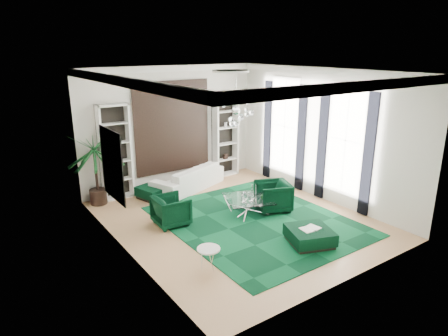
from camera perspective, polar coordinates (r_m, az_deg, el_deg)
floor at (r=10.54m, az=1.83°, el=-7.40°), size 6.00×7.00×0.02m
ceiling at (r=9.62m, az=2.05°, el=13.81°), size 6.00×7.00×0.02m
wall_back at (r=12.83m, az=-7.51°, el=5.87°), size 6.00×0.02×3.80m
wall_front at (r=7.52m, az=18.13°, el=-2.85°), size 6.00×0.02×3.80m
wall_left at (r=8.52m, az=-14.53°, el=-0.22°), size 0.02×7.00×3.80m
wall_right at (r=11.91m, az=13.68°, el=4.67°), size 0.02×7.00×3.80m
crown_molding at (r=9.62m, az=2.04°, el=13.15°), size 6.00×7.00×0.18m
ceiling_medallion at (r=9.86m, az=0.98°, el=13.66°), size 0.90×0.90×0.05m
tapestry at (r=12.78m, az=-7.41°, el=5.84°), size 2.50×0.06×2.80m
shelving_left at (r=12.01m, az=-15.25°, el=2.20°), size 0.90×0.38×2.80m
shelving_right at (r=13.75m, az=0.20°, el=4.63°), size 0.90×0.38×2.80m
painting at (r=9.09m, az=-15.61°, el=0.44°), size 0.04×1.30×1.60m
window_near at (r=11.33m, az=16.99°, el=3.80°), size 0.03×1.10×2.90m
curtain_near_a at (r=10.91m, az=19.93°, el=1.67°), size 0.07×0.30×3.25m
curtain_near_b at (r=11.85m, az=13.85°, el=3.36°), size 0.07×0.30×3.25m
window_far at (r=12.92m, az=8.66°, el=5.90°), size 0.03×1.10×2.90m
curtain_far_a at (r=12.40m, az=10.96°, el=4.14°), size 0.07×0.30×3.25m
curtain_far_b at (r=13.51m, az=6.24°, el=5.39°), size 0.07×0.30×3.25m
rug at (r=10.46m, az=4.58°, el=-7.53°), size 4.20×5.00×0.02m
sofa at (r=12.66m, az=-5.15°, el=-1.37°), size 2.73×1.82×0.74m
armchair_left at (r=10.19m, az=-7.56°, el=-6.05°), size 0.87×0.85×0.76m
armchair_right at (r=11.05m, az=7.00°, el=-4.02°), size 1.15×1.13×0.81m
coffee_table at (r=10.91m, az=3.48°, el=-5.34°), size 1.53×1.53×0.41m
ottoman_side at (r=12.09m, az=-9.98°, el=-3.41°), size 1.01×1.01×0.36m
ottoman_front at (r=9.44m, az=12.13°, el=-9.54°), size 1.21×1.21×0.38m
book at (r=9.35m, az=12.20°, el=-8.42°), size 0.46×0.30×0.03m
side_table at (r=8.27m, az=-2.19°, el=-12.85°), size 0.60×0.60×0.45m
palm at (r=11.69m, az=-17.97°, el=1.10°), size 1.65×1.65×2.62m
chandelier at (r=9.74m, az=1.70°, el=8.17°), size 1.01×1.01×0.73m
table_plant at (r=10.79m, az=5.58°, el=-3.83°), size 0.14×0.12×0.23m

